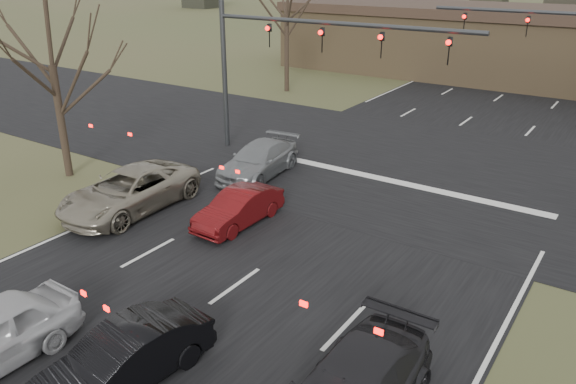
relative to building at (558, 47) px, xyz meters
name	(u,v)px	position (x,y,z in m)	size (l,w,h in m)	color
ground	(158,342)	(-2.00, -38.00, -2.67)	(360.00, 360.00, 0.00)	#454F2A
road_main	(571,46)	(-2.00, 22.00, -2.66)	(14.00, 300.00, 0.02)	black
road_cross	(403,166)	(-2.00, -23.00, -2.65)	(200.00, 14.00, 0.02)	black
building	(558,47)	(0.00, 0.00, 0.00)	(42.40, 10.40, 5.30)	olive
mast_arm_near	(281,47)	(-7.23, -25.00, 2.41)	(12.12, 0.24, 8.00)	#383A3D
tree_left_near	(44,16)	(-13.50, -32.00, 3.90)	(5.10, 5.10, 8.50)	black
car_silver_suv	(130,191)	(-8.50, -33.00, -1.90)	(2.54, 5.52, 1.53)	gray
car_black_hatch	(124,359)	(-1.50, -39.39, -2.00)	(1.42, 4.07, 1.34)	black
car_grey_ahead	(259,160)	(-6.72, -27.49, -1.98)	(1.93, 4.74, 1.38)	gray
car_red_ahead	(239,208)	(-4.44, -31.73, -2.05)	(1.29, 3.70, 1.22)	#590C0E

